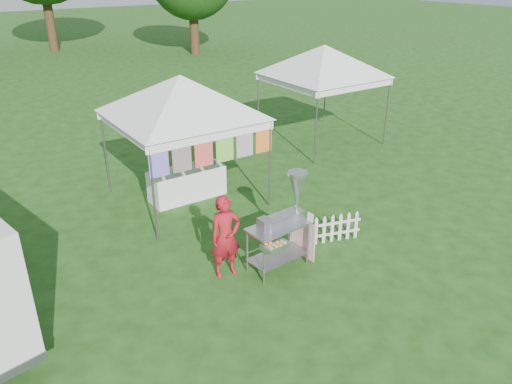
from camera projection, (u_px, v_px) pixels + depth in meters
ground at (272, 264)px, 9.50m from camera, size 120.00×120.00×0.00m
canopy_main at (180, 75)px, 10.87m from camera, size 4.24×4.24×3.45m
canopy_right at (325, 45)px, 14.80m from camera, size 4.24×4.24×3.45m
donut_cart at (287, 214)px, 9.08m from camera, size 1.29×0.97×1.80m
vendor at (226, 237)px, 8.89m from camera, size 0.61×0.44×1.57m
picket_fence at (336, 229)px, 10.18m from camera, size 1.04×0.34×0.56m
display_table at (187, 183)px, 12.04m from camera, size 1.80×0.70×0.75m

